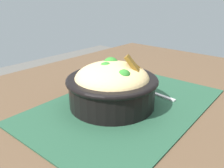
# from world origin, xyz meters

# --- Properties ---
(table) EXTENTS (1.18, 0.84, 0.75)m
(table) POSITION_xyz_m (0.00, 0.00, 0.67)
(table) COLOR #4C3826
(table) RESTS_ON ground_plane
(placemat) EXTENTS (0.47, 0.32, 0.00)m
(placemat) POSITION_xyz_m (-0.00, -0.00, 0.76)
(placemat) COLOR #1E422D
(placemat) RESTS_ON table
(bowl) EXTENTS (0.21, 0.21, 0.12)m
(bowl) POSITION_xyz_m (-0.02, 0.02, 0.81)
(bowl) COLOR black
(bowl) RESTS_ON placemat
(fork) EXTENTS (0.03, 0.12, 0.00)m
(fork) POSITION_xyz_m (0.09, -0.01, 0.76)
(fork) COLOR beige
(fork) RESTS_ON placemat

